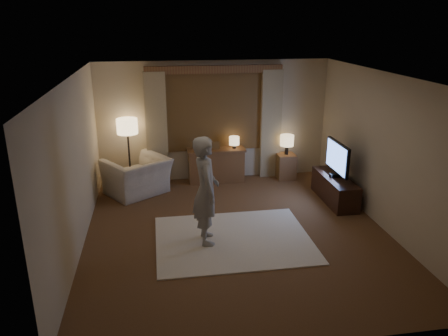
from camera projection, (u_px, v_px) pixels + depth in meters
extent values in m
cube|color=brown|center=(237.00, 233.00, 7.36)|extent=(5.00, 5.50, 0.02)
cube|color=silver|center=(239.00, 76.00, 6.51)|extent=(5.00, 5.50, 0.02)
cube|color=beige|center=(214.00, 121.00, 9.51)|extent=(5.00, 0.02, 2.60)
cube|color=beige|center=(290.00, 243.00, 4.36)|extent=(5.00, 0.02, 2.60)
cube|color=beige|center=(74.00, 167.00, 6.56)|extent=(0.02, 5.50, 2.60)
cube|color=beige|center=(385.00, 152.00, 7.31)|extent=(0.02, 5.50, 2.60)
cube|color=black|center=(214.00, 110.00, 9.40)|extent=(2.00, 0.01, 1.70)
cube|color=brown|center=(214.00, 110.00, 9.39)|extent=(2.08, 0.04, 1.78)
cube|color=tan|center=(157.00, 129.00, 9.25)|extent=(0.45, 0.12, 2.40)
cube|color=tan|center=(271.00, 125.00, 9.63)|extent=(0.45, 0.12, 2.40)
cube|color=brown|center=(214.00, 69.00, 9.06)|extent=(2.90, 0.14, 0.16)
cube|color=white|center=(233.00, 239.00, 7.12)|extent=(2.50, 2.00, 0.02)
cube|color=brown|center=(216.00, 166.00, 9.58)|extent=(1.20, 0.40, 0.70)
cube|color=brown|center=(216.00, 146.00, 9.43)|extent=(0.16, 0.02, 0.20)
imported|color=#999999|center=(198.00, 145.00, 9.36)|extent=(0.17, 0.13, 0.30)
cylinder|color=black|center=(234.00, 147.00, 9.50)|extent=(0.08, 0.08, 0.12)
cylinder|color=#FFD699|center=(234.00, 141.00, 9.46)|extent=(0.22, 0.22, 0.18)
cylinder|color=black|center=(131.00, 185.00, 9.41)|extent=(0.31, 0.31, 0.03)
cylinder|color=black|center=(130.00, 160.00, 9.22)|extent=(0.04, 0.04, 1.17)
cylinder|color=#FFD699|center=(127.00, 126.00, 8.99)|extent=(0.43, 0.43, 0.31)
imported|color=beige|center=(137.00, 176.00, 8.88)|extent=(1.52, 1.48, 0.75)
cube|color=brown|center=(286.00, 166.00, 9.79)|extent=(0.40, 0.40, 0.56)
cylinder|color=black|center=(287.00, 150.00, 9.67)|extent=(0.08, 0.08, 0.20)
cylinder|color=#FFD699|center=(287.00, 140.00, 9.59)|extent=(0.30, 0.30, 0.24)
cube|color=black|center=(335.00, 189.00, 8.57)|extent=(0.45, 1.40, 0.50)
cube|color=black|center=(336.00, 175.00, 8.48)|extent=(0.24, 0.11, 0.06)
cube|color=black|center=(338.00, 157.00, 8.36)|extent=(0.05, 0.97, 0.59)
cube|color=#5D8EFD|center=(336.00, 157.00, 8.35)|extent=(0.00, 0.90, 0.53)
imported|color=#A7A39A|center=(206.00, 190.00, 6.78)|extent=(0.43, 0.65, 1.74)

